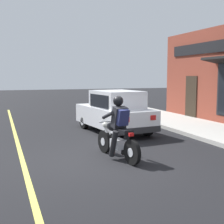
{
  "coord_description": "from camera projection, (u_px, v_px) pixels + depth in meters",
  "views": [
    {
      "loc": [
        -2.27,
        -7.33,
        2.13
      ],
      "look_at": [
        1.14,
        2.11,
        0.95
      ],
      "focal_mm": 50.0,
      "sensor_mm": 36.0,
      "label": 1
    }
  ],
  "objects": [
    {
      "name": "sidewalk_curb",
      "position": [
        199.0,
        127.0,
        12.4
      ],
      "size": [
        2.6,
        22.0,
        0.14
      ],
      "primitive_type": "cube",
      "color": "#ADAAA3",
      "rests_on": "ground"
    },
    {
      "name": "motorcycle_with_rider",
      "position": [
        118.0,
        133.0,
        7.96
      ],
      "size": [
        0.68,
        2.01,
        1.62
      ],
      "color": "black",
      "rests_on": "ground"
    },
    {
      "name": "ground_plane",
      "position": [
        98.0,
        160.0,
        7.86
      ],
      "size": [
        80.0,
        80.0,
        0.0
      ],
      "primitive_type": "plane",
      "color": "black"
    },
    {
      "name": "lane_stripe",
      "position": [
        17.0,
        142.0,
        10.06
      ],
      "size": [
        0.12,
        19.8,
        0.01
      ],
      "primitive_type": "cube",
      "color": "#D1C64C",
      "rests_on": "ground"
    },
    {
      "name": "car_hatchback",
      "position": [
        115.0,
        112.0,
        11.67
      ],
      "size": [
        2.08,
        3.95,
        1.57
      ],
      "color": "black",
      "rests_on": "ground"
    }
  ]
}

